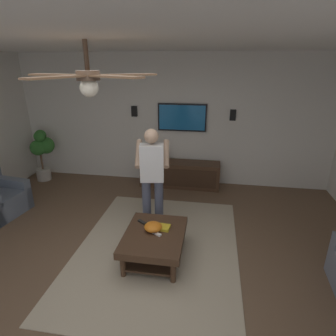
# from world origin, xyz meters

# --- Properties ---
(ground_plane) EXTENTS (8.05, 8.05, 0.00)m
(ground_plane) POSITION_xyz_m (0.00, 0.00, 0.00)
(ground_plane) COLOR brown
(wall_back_tv) EXTENTS (0.10, 6.91, 2.75)m
(wall_back_tv) POSITION_xyz_m (3.19, 0.00, 1.38)
(wall_back_tv) COLOR silver
(wall_back_tv) RESTS_ON ground
(ceiling_slab) EXTENTS (6.48, 6.91, 0.10)m
(ceiling_slab) POSITION_xyz_m (0.00, 0.00, 2.80)
(ceiling_slab) COLOR white
(area_rug) EXTENTS (3.04, 2.29, 0.01)m
(area_rug) POSITION_xyz_m (0.58, -0.20, 0.01)
(area_rug) COLOR tan
(area_rug) RESTS_ON ground
(coffee_table) EXTENTS (1.00, 0.80, 0.40)m
(coffee_table) POSITION_xyz_m (0.38, -0.20, 0.30)
(coffee_table) COLOR #422B1C
(coffee_table) RESTS_ON ground
(media_console) EXTENTS (0.45, 1.70, 0.55)m
(media_console) POSITION_xyz_m (2.86, -0.24, 0.28)
(media_console) COLOR #422B1C
(media_console) RESTS_ON ground
(tv) EXTENTS (0.05, 1.03, 0.58)m
(tv) POSITION_xyz_m (3.10, -0.24, 1.46)
(tv) COLOR black
(person_standing) EXTENTS (0.60, 0.60, 1.64)m
(person_standing) POSITION_xyz_m (1.21, 0.00, 0.93)
(person_standing) COLOR #4C5166
(person_standing) RESTS_ON ground
(potted_plant_tall) EXTENTS (0.50, 0.46, 1.16)m
(potted_plant_tall) POSITION_xyz_m (2.71, 2.85, 0.73)
(potted_plant_tall) COLOR #B7B2A8
(potted_plant_tall) RESTS_ON ground
(bowl) EXTENTS (0.25, 0.25, 0.11)m
(bowl) POSITION_xyz_m (0.45, -0.17, 0.46)
(bowl) COLOR orange
(bowl) RESTS_ON coffee_table
(remote_white) EXTENTS (0.12, 0.15, 0.02)m
(remote_white) POSITION_xyz_m (0.36, -0.23, 0.41)
(remote_white) COLOR white
(remote_white) RESTS_ON coffee_table
(remote_black) EXTENTS (0.12, 0.15, 0.02)m
(remote_black) POSITION_xyz_m (0.61, 0.03, 0.41)
(remote_black) COLOR black
(remote_black) RESTS_ON coffee_table
(remote_grey) EXTENTS (0.15, 0.12, 0.02)m
(remote_grey) POSITION_xyz_m (0.42, -0.18, 0.41)
(remote_grey) COLOR slate
(remote_grey) RESTS_ON coffee_table
(book) EXTENTS (0.18, 0.23, 0.04)m
(book) POSITION_xyz_m (0.51, -0.28, 0.42)
(book) COLOR gold
(book) RESTS_ON coffee_table
(vase_round) EXTENTS (0.22, 0.22, 0.22)m
(vase_round) POSITION_xyz_m (2.86, 0.11, 0.66)
(vase_round) COLOR orange
(vase_round) RESTS_ON media_console
(wall_speaker_left) EXTENTS (0.06, 0.12, 0.22)m
(wall_speaker_left) POSITION_xyz_m (3.11, -1.28, 1.54)
(wall_speaker_left) COLOR black
(wall_speaker_right) EXTENTS (0.06, 0.12, 0.22)m
(wall_speaker_right) POSITION_xyz_m (3.11, 0.80, 1.56)
(wall_speaker_right) COLOR black
(ceiling_fan) EXTENTS (1.14, 1.15, 0.46)m
(ceiling_fan) POSITION_xyz_m (-0.42, 0.17, 2.43)
(ceiling_fan) COLOR #4C3828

